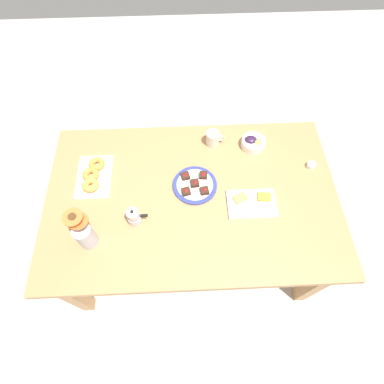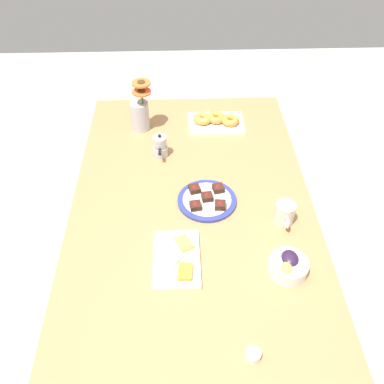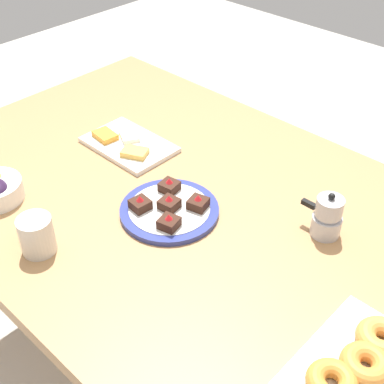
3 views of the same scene
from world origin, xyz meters
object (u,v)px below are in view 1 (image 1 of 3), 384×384
object	(u,v)px
grape_bowl	(253,143)
cheese_platter	(252,203)
jam_cup_honey	(311,165)
flower_vase	(85,234)
dining_table	(192,203)
moka_pot	(134,217)
croissant_platter	(93,176)
dessert_plate	(195,185)
coffee_mug	(213,138)

from	to	relation	value
grape_bowl	cheese_platter	xyz separation A→B (m)	(-0.06, -0.39, -0.02)
jam_cup_honey	grape_bowl	bearing A→B (deg)	152.03
grape_bowl	flower_vase	size ratio (longest dim) A/B	0.54
dining_table	moka_pot	xyz separation A→B (m)	(-0.30, -0.14, 0.13)
dining_table	cheese_platter	bearing A→B (deg)	-11.42
dining_table	croissant_platter	size ratio (longest dim) A/B	5.71
cheese_platter	flower_vase	distance (m)	0.87
dessert_plate	croissant_platter	bearing A→B (deg)	172.04
cheese_platter	coffee_mug	bearing A→B (deg)	112.97
coffee_mug	moka_pot	world-z (taller)	moka_pot
dessert_plate	coffee_mug	bearing A→B (deg)	67.56
croissant_platter	jam_cup_honey	size ratio (longest dim) A/B	5.83
dining_table	jam_cup_honey	world-z (taller)	jam_cup_honey
croissant_platter	jam_cup_honey	bearing A→B (deg)	0.86
grape_bowl	coffee_mug	bearing A→B (deg)	172.51
grape_bowl	jam_cup_honey	distance (m)	0.36
dessert_plate	jam_cup_honey	bearing A→B (deg)	8.23
coffee_mug	cheese_platter	xyz separation A→B (m)	(0.18, -0.42, -0.04)
moka_pot	cheese_platter	bearing A→B (deg)	6.65
dining_table	coffee_mug	world-z (taller)	coffee_mug
grape_bowl	croissant_platter	world-z (taller)	grape_bowl
dessert_plate	moka_pot	world-z (taller)	moka_pot
cheese_platter	dessert_plate	xyz separation A→B (m)	(-0.30, 0.13, 0.00)
coffee_mug	dessert_plate	distance (m)	0.32
cheese_platter	dining_table	bearing A→B (deg)	168.58
coffee_mug	grape_bowl	size ratio (longest dim) A/B	0.80
croissant_platter	moka_pot	bearing A→B (deg)	-48.47
moka_pot	flower_vase	bearing A→B (deg)	-155.88
dining_table	cheese_platter	world-z (taller)	cheese_platter
jam_cup_honey	flower_vase	distance (m)	1.28
dining_table	moka_pot	bearing A→B (deg)	-155.56
coffee_mug	cheese_platter	distance (m)	0.46
cheese_platter	jam_cup_honey	size ratio (longest dim) A/B	5.42
grape_bowl	moka_pot	world-z (taller)	moka_pot
coffee_mug	grape_bowl	distance (m)	0.24
coffee_mug	grape_bowl	xyz separation A→B (m)	(0.24, -0.03, -0.02)
dessert_plate	cheese_platter	bearing A→B (deg)	-22.74
grape_bowl	flower_vase	bearing A→B (deg)	-148.07
grape_bowl	croissant_platter	distance (m)	0.94
coffee_mug	jam_cup_honey	xyz separation A→B (m)	(0.55, -0.20, -0.03)
flower_vase	moka_pot	size ratio (longest dim) A/B	2.18
dining_table	grape_bowl	size ratio (longest dim) A/B	11.34
coffee_mug	dessert_plate	xyz separation A→B (m)	(-0.12, -0.30, -0.04)
jam_cup_honey	moka_pot	distance (m)	1.04
jam_cup_honey	flower_vase	bearing A→B (deg)	-161.97
flower_vase	moka_pot	bearing A→B (deg)	24.12
coffee_mug	croissant_platter	distance (m)	0.72
jam_cup_honey	dining_table	bearing A→B (deg)	-167.06
grape_bowl	jam_cup_honey	xyz separation A→B (m)	(0.31, -0.17, -0.01)
cheese_platter	grape_bowl	bearing A→B (deg)	81.37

